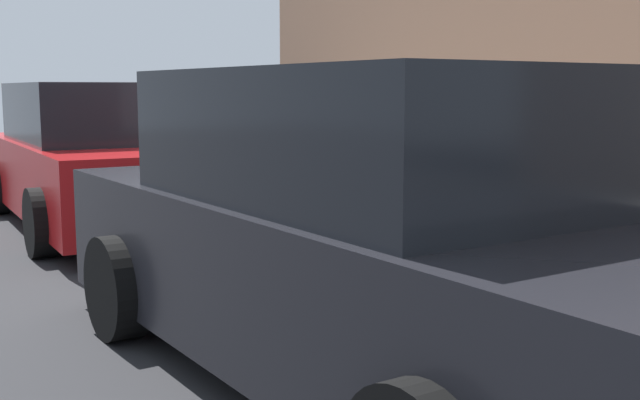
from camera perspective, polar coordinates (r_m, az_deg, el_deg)
ground_plane at (r=8.63m, az=-2.92°, el=-2.11°), size 40.00×40.00×0.00m
sidewalk_curb at (r=9.98m, az=9.97°, el=-0.42°), size 18.00×5.00×0.14m
suitcase_olive_0 at (r=6.39m, az=14.49°, el=-1.72°), size 0.40×0.19×0.70m
suitcase_navy_1 at (r=6.77m, az=11.64°, el=-0.67°), size 0.51×0.27×0.80m
suitcase_silver_2 at (r=7.21m, az=9.02°, el=-0.92°), size 0.43×0.25×0.76m
suitcase_red_3 at (r=7.57m, az=6.91°, el=-0.48°), size 0.37×0.22×0.58m
suitcase_black_4 at (r=7.92m, az=4.22°, el=0.06°), size 0.51×0.21×0.62m
suitcase_maroon_5 at (r=8.40m, az=2.36°, el=0.72°), size 0.48×0.26×0.93m
fire_hydrant at (r=9.10m, az=-0.41°, el=1.85°), size 0.39×0.21×0.76m
bollard_post at (r=9.68m, az=-3.34°, el=1.88°), size 0.16×0.16×0.68m
parked_car_charcoal_0 at (r=4.05m, az=3.97°, el=-2.84°), size 4.69×2.17×1.61m
parked_car_red_1 at (r=9.09m, az=-15.63°, el=2.84°), size 4.65×2.04×1.58m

